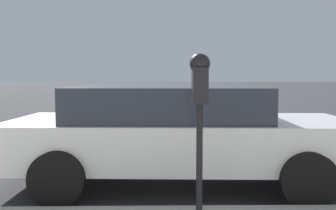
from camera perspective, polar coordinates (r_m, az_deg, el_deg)
The scene contains 3 objects.
ground_plane at distance 6.37m, azimuth -2.46°, elevation -9.13°, with size 220.00×220.00×0.00m, color #333335.
parking_meter at distance 3.63m, azimuth 4.63°, elevation 1.73°, with size 0.21×0.19×1.56m.
car_white at distance 5.28m, azimuth 1.40°, elevation -3.92°, with size 2.20×4.56×1.33m.
Camera 1 is at (-6.20, -0.17, 1.46)m, focal length 42.00 mm.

